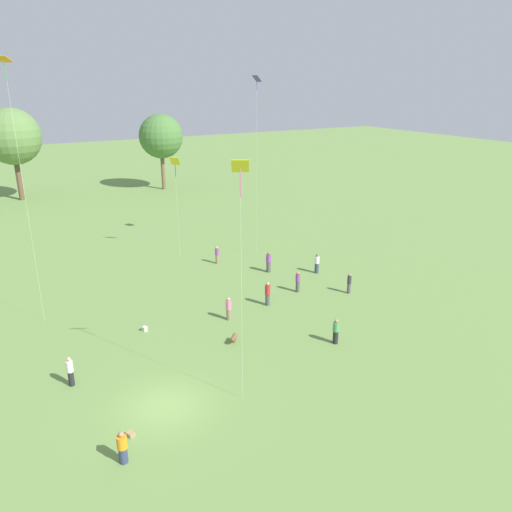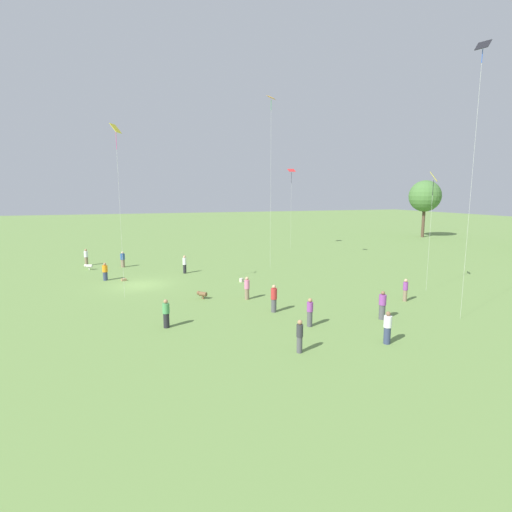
{
  "view_description": "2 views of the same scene",
  "coord_description": "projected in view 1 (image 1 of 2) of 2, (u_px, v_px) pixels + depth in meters",
  "views": [
    {
      "loc": [
        -6.65,
        -20.88,
        15.75
      ],
      "look_at": [
        8.19,
        5.0,
        5.19
      ],
      "focal_mm": 35.0,
      "sensor_mm": 36.0,
      "label": 1
    },
    {
      "loc": [
        34.21,
        -1.48,
        7.73
      ],
      "look_at": [
        9.65,
        7.0,
        3.58
      ],
      "focal_mm": 28.0,
      "sensor_mm": 36.0,
      "label": 2
    }
  ],
  "objects": [
    {
      "name": "person_6",
      "position": [
        349.0,
        283.0,
        38.7
      ],
      "size": [
        0.39,
        0.39,
        1.66
      ],
      "rotation": [
        0.0,
        0.0,
        6.05
      ],
      "color": "#4C4C51",
      "rests_on": "ground_plane"
    },
    {
      "name": "person_4",
      "position": [
        336.0,
        331.0,
        31.3
      ],
      "size": [
        0.48,
        0.48,
        1.67
      ],
      "rotation": [
        0.0,
        0.0,
        1.77
      ],
      "color": "#232328",
      "rests_on": "ground_plane"
    },
    {
      "name": "kite_2",
      "position": [
        175.0,
        165.0,
        44.53
      ],
      "size": [
        1.01,
        1.02,
        9.28
      ],
      "rotation": [
        0.0,
        0.0,
        1.55
      ],
      "color": "yellow",
      "rests_on": "ground_plane"
    },
    {
      "name": "dog_1",
      "position": [
        234.0,
        338.0,
        31.45
      ],
      "size": [
        0.7,
        0.74,
        0.56
      ],
      "rotation": [
        0.0,
        0.0,
        2.4
      ],
      "color": "brown",
      "rests_on": "ground_plane"
    },
    {
      "name": "person_8",
      "position": [
        122.0,
        448.0,
        21.5
      ],
      "size": [
        0.45,
        0.45,
        1.59
      ],
      "rotation": [
        0.0,
        0.0,
        3.15
      ],
      "color": "#333D5B",
      "rests_on": "ground_plane"
    },
    {
      "name": "tree_2",
      "position": [
        161.0,
        136.0,
        73.43
      ],
      "size": [
        6.44,
        6.44,
        11.11
      ],
      "color": "brown",
      "rests_on": "ground_plane"
    },
    {
      "name": "person_1",
      "position": [
        217.0,
        255.0,
        45.01
      ],
      "size": [
        0.47,
        0.47,
        1.63
      ],
      "rotation": [
        0.0,
        0.0,
        2.49
      ],
      "color": "#847056",
      "rests_on": "ground_plane"
    },
    {
      "name": "picnic_bag_0",
      "position": [
        130.0,
        434.0,
        23.32
      ],
      "size": [
        0.42,
        0.49,
        0.2
      ],
      "rotation": [
        0.0,
        0.0,
        1.93
      ],
      "color": "#A58459",
      "rests_on": "ground_plane"
    },
    {
      "name": "person_0",
      "position": [
        229.0,
        309.0,
        34.4
      ],
      "size": [
        0.54,
        0.54,
        1.68
      ],
      "rotation": [
        0.0,
        0.0,
        0.83
      ],
      "color": "#847056",
      "rests_on": "ground_plane"
    },
    {
      "name": "kite_1",
      "position": [
        7.0,
        80.0,
        29.19
      ],
      "size": [
        1.07,
        1.06,
        17.05
      ],
      "rotation": [
        0.0,
        0.0,
        1.68
      ],
      "color": "orange",
      "rests_on": "ground_plane"
    },
    {
      "name": "person_2",
      "position": [
        268.0,
        294.0,
        36.61
      ],
      "size": [
        0.49,
        0.49,
        1.82
      ],
      "rotation": [
        0.0,
        0.0,
        1.31
      ],
      "color": "#4C4C51",
      "rests_on": "ground_plane"
    },
    {
      "name": "person_5",
      "position": [
        298.0,
        282.0,
        38.95
      ],
      "size": [
        0.38,
        0.38,
        1.69
      ],
      "rotation": [
        0.0,
        0.0,
        0.05
      ],
      "color": "#4C4C51",
      "rests_on": "ground_plane"
    },
    {
      "name": "ground_plane",
      "position": [
        166.0,
        407.0,
        25.45
      ],
      "size": [
        240.0,
        240.0,
        0.0
      ],
      "primitive_type": "plane",
      "color": "#6B8E47"
    },
    {
      "name": "tree_1",
      "position": [
        12.0,
        137.0,
        66.41
      ],
      "size": [
        7.49,
        7.49,
        12.36
      ],
      "color": "brown",
      "rests_on": "ground_plane"
    },
    {
      "name": "kite_0",
      "position": [
        240.0,
        181.0,
        22.29
      ],
      "size": [
        0.92,
        0.82,
        12.46
      ],
      "rotation": [
        0.0,
        0.0,
        1.84
      ],
      "color": "yellow",
      "rests_on": "ground_plane"
    },
    {
      "name": "picnic_bag_1",
      "position": [
        145.0,
        329.0,
        33.05
      ],
      "size": [
        0.38,
        0.37,
        0.33
      ],
      "rotation": [
        0.0,
        0.0,
        0.46
      ],
      "color": "beige",
      "rests_on": "ground_plane"
    },
    {
      "name": "person_7",
      "position": [
        70.0,
        371.0,
        26.94
      ],
      "size": [
        0.5,
        0.5,
        1.75
      ],
      "rotation": [
        0.0,
        0.0,
        2.09
      ],
      "color": "#232328",
      "rests_on": "ground_plane"
    },
    {
      "name": "person_11",
      "position": [
        269.0,
        262.0,
        43.0
      ],
      "size": [
        0.62,
        0.62,
        1.78
      ],
      "rotation": [
        0.0,
        0.0,
        3.76
      ],
      "color": "#4C4C51",
      "rests_on": "ground_plane"
    },
    {
      "name": "kite_4",
      "position": [
        257.0,
        93.0,
        42.91
      ],
      "size": [
        0.86,
        0.75,
        16.12
      ],
      "rotation": [
        0.0,
        0.0,
        5.88
      ],
      "color": "black",
      "rests_on": "ground_plane"
    },
    {
      "name": "person_10",
      "position": [
        317.0,
        264.0,
        42.79
      ],
      "size": [
        0.55,
        0.55,
        1.72
      ],
      "rotation": [
        0.0,
        0.0,
        0.43
      ],
      "color": "#333D5B",
      "rests_on": "ground_plane"
    }
  ]
}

